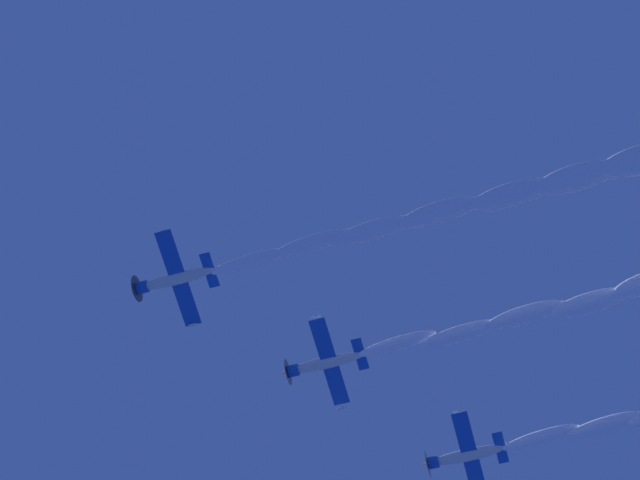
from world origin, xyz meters
The scene contains 3 objects.
airplane_lead centered at (-1.50, -4.95, 83.37)m, with size 8.93×9.98×2.81m.
airplane_left_wingman centered at (8.32, 9.24, 84.64)m, with size 8.90×9.92×3.03m.
airplane_right_wingman centered at (17.55, 23.77, 83.62)m, with size 8.92×9.97×2.85m.
Camera 1 is at (20.07, -18.66, 1.63)m, focal length 48.77 mm.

